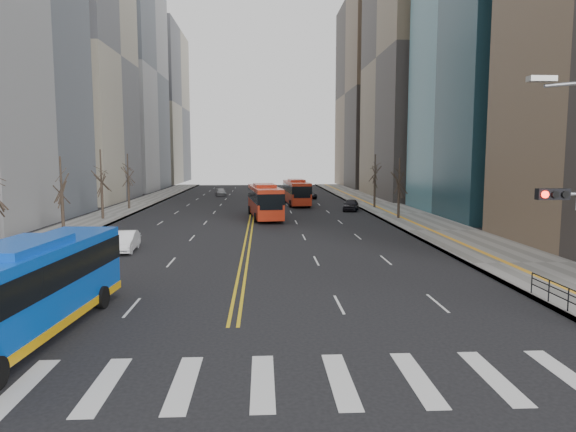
{
  "coord_description": "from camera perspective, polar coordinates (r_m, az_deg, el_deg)",
  "views": [
    {
      "loc": [
        1.2,
        -14.81,
        6.75
      ],
      "look_at": [
        2.52,
        11.43,
        3.72
      ],
      "focal_mm": 32.0,
      "sensor_mm": 36.0,
      "label": 1
    }
  ],
  "objects": [
    {
      "name": "ground",
      "position": [
        16.31,
        -7.2,
        -17.9
      ],
      "size": [
        220.0,
        220.0,
        0.0
      ],
      "primitive_type": "plane",
      "color": "black"
    },
    {
      "name": "sidewalk_right",
      "position": [
        62.34,
        12.3,
        0.28
      ],
      "size": [
        7.0,
        130.0,
        0.15
      ],
      "primitive_type": "cube",
      "color": "slate",
      "rests_on": "ground"
    },
    {
      "name": "sidewalk_left",
      "position": [
        62.73,
        -19.25,
        0.1
      ],
      "size": [
        5.0,
        130.0,
        0.15
      ],
      "primitive_type": "cube",
      "color": "slate",
      "rests_on": "ground"
    },
    {
      "name": "crosswalk",
      "position": [
        16.31,
        -7.2,
        -17.88
      ],
      "size": [
        26.7,
        4.0,
        0.01
      ],
      "color": "silver",
      "rests_on": "ground"
    },
    {
      "name": "centerline",
      "position": [
        70.14,
        -3.84,
        1.04
      ],
      "size": [
        0.55,
        100.0,
        0.01
      ],
      "color": "gold",
      "rests_on": "ground"
    },
    {
      "name": "office_towers",
      "position": [
        85.07,
        -3.72,
        18.21
      ],
      "size": [
        83.0,
        134.0,
        58.0
      ],
      "color": "gray",
      "rests_on": "ground"
    },
    {
      "name": "pedestrian_railing",
      "position": [
        25.29,
        28.71,
        -7.79
      ],
      "size": [
        0.06,
        6.06,
        1.02
      ],
      "color": "black",
      "rests_on": "sidewalk_right"
    },
    {
      "name": "street_trees",
      "position": [
        50.1,
        -12.54,
        4.28
      ],
      "size": [
        35.2,
        47.2,
        7.6
      ],
      "color": "black",
      "rests_on": "ground"
    },
    {
      "name": "blue_bus",
      "position": [
        21.31,
        -27.39,
        -7.22
      ],
      "size": [
        3.64,
        12.89,
        3.69
      ],
      "color": "blue",
      "rests_on": "ground"
    },
    {
      "name": "red_bus_near",
      "position": [
        56.95,
        -2.61,
        1.89
      ],
      "size": [
        4.03,
        12.22,
        3.78
      ],
      "color": "red",
      "rests_on": "ground"
    },
    {
      "name": "red_bus_far",
      "position": [
        72.49,
        0.94,
        2.82
      ],
      "size": [
        3.42,
        11.54,
        3.61
      ],
      "color": "red",
      "rests_on": "ground"
    },
    {
      "name": "car_white",
      "position": [
        38.7,
        -17.71,
        -2.69
      ],
      "size": [
        1.81,
        4.48,
        1.45
      ],
      "primitive_type": "imported",
      "rotation": [
        0.0,
        0.0,
        0.06
      ],
      "color": "white",
      "rests_on": "ground"
    },
    {
      "name": "car_dark_mid",
      "position": [
        65.1,
        7.0,
        1.23
      ],
      "size": [
        2.84,
        4.65,
        1.48
      ],
      "primitive_type": "imported",
      "rotation": [
        0.0,
        0.0,
        -0.27
      ],
      "color": "black",
      "rests_on": "ground"
    },
    {
      "name": "car_silver",
      "position": [
        90.69,
        -7.48,
        2.63
      ],
      "size": [
        2.32,
        4.36,
        1.2
      ],
      "primitive_type": "imported",
      "rotation": [
        0.0,
        0.0,
        0.16
      ],
      "color": "#98989D",
      "rests_on": "ground"
    },
    {
      "name": "car_dark_far",
      "position": [
        83.74,
        2.35,
        2.37
      ],
      "size": [
        2.46,
        4.63,
        1.24
      ],
      "primitive_type": "imported",
      "rotation": [
        0.0,
        0.0,
        0.09
      ],
      "color": "black",
      "rests_on": "ground"
    }
  ]
}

